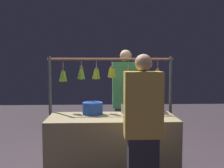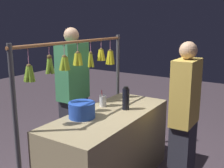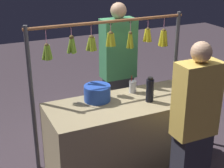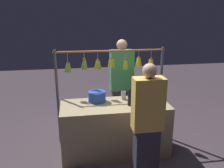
{
  "view_description": "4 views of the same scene",
  "coord_description": "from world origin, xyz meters",
  "views": [
    {
      "loc": [
        0.13,
        3.26,
        1.5
      ],
      "look_at": [
        0.0,
        0.0,
        1.24
      ],
      "focal_mm": 41.1,
      "sensor_mm": 36.0,
      "label": 1
    },
    {
      "loc": [
        2.35,
        1.53,
        1.78
      ],
      "look_at": [
        -0.06,
        0.0,
        1.13
      ],
      "focal_mm": 43.92,
      "sensor_mm": 36.0,
      "label": 2
    },
    {
      "loc": [
        1.46,
        2.79,
        2.28
      ],
      "look_at": [
        0.16,
        0.0,
        1.04
      ],
      "focal_mm": 54.33,
      "sensor_mm": 36.0,
      "label": 3
    },
    {
      "loc": [
        0.58,
        3.32,
        2.17
      ],
      "look_at": [
        0.04,
        0.0,
        1.14
      ],
      "focal_mm": 38.22,
      "sensor_mm": 36.0,
      "label": 4
    }
  ],
  "objects": [
    {
      "name": "ground_plane",
      "position": [
        0.0,
        0.0,
        0.0
      ],
      "size": [
        12.0,
        12.0,
        0.0
      ],
      "primitive_type": "plane",
      "color": "#42363E"
    },
    {
      "name": "market_counter",
      "position": [
        0.0,
        0.0,
        0.41
      ],
      "size": [
        1.64,
        0.68,
        0.82
      ],
      "primitive_type": "cube",
      "color": "tan",
      "rests_on": "ground"
    },
    {
      "name": "display_rack",
      "position": [
        -0.02,
        -0.42,
        1.17
      ],
      "size": [
        1.81,
        0.12,
        1.6
      ],
      "color": "#4C4C51",
      "rests_on": "ground"
    },
    {
      "name": "water_bottle",
      "position": [
        -0.22,
        0.08,
        0.94
      ],
      "size": [
        0.08,
        0.08,
        0.26
      ],
      "color": "black",
      "rests_on": "market_counter"
    },
    {
      "name": "blue_bucket",
      "position": [
        0.26,
        -0.16,
        0.9
      ],
      "size": [
        0.27,
        0.27,
        0.16
      ],
      "primitive_type": "cylinder",
      "color": "blue",
      "rests_on": "market_counter"
    },
    {
      "name": "drink_cup",
      "position": [
        -0.17,
        -0.2,
        0.88
      ],
      "size": [
        0.08,
        0.08,
        0.19
      ],
      "color": "silver",
      "rests_on": "market_counter"
    },
    {
      "name": "vendor_person",
      "position": [
        -0.24,
        -0.7,
        0.85
      ],
      "size": [
        0.41,
        0.22,
        1.71
      ],
      "color": "#2D2D38",
      "rests_on": "ground"
    },
    {
      "name": "customer_person",
      "position": [
        -0.28,
        0.73,
        0.79
      ],
      "size": [
        0.38,
        0.21,
        1.59
      ],
      "color": "#2D2D38",
      "rests_on": "ground"
    }
  ]
}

